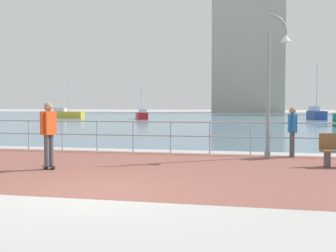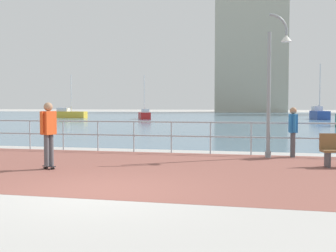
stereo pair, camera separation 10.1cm
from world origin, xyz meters
The scene contains 11 objects.
ground centered at (0.00, 40.00, 0.00)m, with size 220.00×220.00×0.00m, color #ADAAA5.
brick_paving centered at (0.00, 3.09, 0.00)m, with size 28.00×7.56×0.01m, color brown.
harbor_water centered at (0.00, 51.87, 0.00)m, with size 180.00×88.00×0.00m, color slate.
waterfront_railing centered at (0.00, 6.87, 0.78)m, with size 25.25×0.06×1.13m.
lamppost centered at (3.53, 6.30, 2.57)m, with size 0.81×0.38×4.65m.
skateboarder centered at (-2.36, 2.40, 1.07)m, with size 0.41×0.55×1.78m.
bystander centered at (4.15, 6.52, 0.96)m, with size 0.28×0.56×1.64m.
sailboat_red centered at (9.78, 45.54, 0.64)m, with size 1.87×4.85×6.66m.
sailboat_ivory centered at (-11.02, 41.79, 0.51)m, with size 2.51×3.98×5.36m.
sailboat_teal centered at (-21.79, 43.71, 0.55)m, with size 4.09×1.33×5.71m.
tower_slate centered at (0.36, 97.72, 14.00)m, with size 16.80×12.57×29.66m.
Camera 2 is at (3.19, -7.71, 1.70)m, focal length 44.84 mm.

